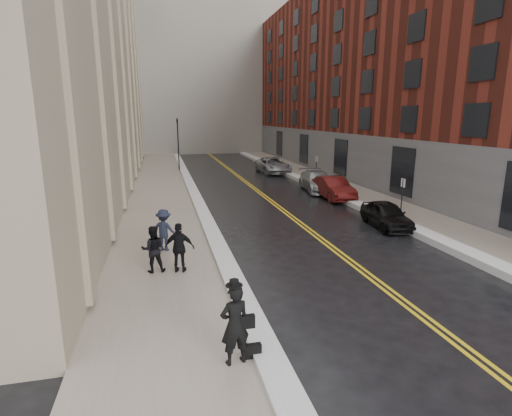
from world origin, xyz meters
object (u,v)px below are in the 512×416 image
car_black (386,215)px  pedestrian_a (153,249)px  car_silver_far (273,165)px  pedestrian_c (180,248)px  pedestrian_b (164,230)px  car_maroon (333,188)px  pedestrian_main (235,325)px  car_silver_near (318,181)px

car_black → pedestrian_a: (-11.14, -3.72, 0.33)m
car_black → car_silver_far: (-0.21, 19.86, 0.10)m
car_silver_far → pedestrian_c: pedestrian_c is taller
car_black → pedestrian_b: 10.86m
car_black → car_maroon: 7.08m
car_silver_far → pedestrian_main: bearing=-108.8°
pedestrian_c → car_silver_near: bearing=-113.2°
pedestrian_a → pedestrian_c: (0.89, -0.22, 0.05)m
car_maroon → car_silver_far: size_ratio=0.83×
pedestrian_main → pedestrian_c: bearing=-94.4°
car_black → pedestrian_main: (-9.36, -9.51, 0.42)m
car_maroon → pedestrian_main: (-9.69, -16.58, 0.32)m
car_black → car_maroon: size_ratio=0.85×
car_maroon → pedestrian_c: size_ratio=2.56×
car_silver_far → pedestrian_main: size_ratio=2.96×
pedestrian_b → pedestrian_c: 2.47m
pedestrian_main → pedestrian_c: pedestrian_main is taller
car_maroon → car_silver_near: car_maroon is taller
pedestrian_main → pedestrian_b: (-1.38, 8.00, -0.06)m
car_silver_far → pedestrian_main: 30.77m
car_black → pedestrian_a: bearing=-155.3°
pedestrian_main → pedestrian_a: bearing=-86.4°
car_silver_near → pedestrian_b: (-11.15, -11.53, 0.27)m
car_maroon → pedestrian_main: 19.21m
car_maroon → car_silver_near: (0.07, 2.94, -0.01)m
pedestrian_a → pedestrian_main: bearing=106.0°
car_silver_near → car_silver_far: car_silver_far is taller
car_silver_near → pedestrian_c: size_ratio=2.86×
pedestrian_c → pedestrian_b: bearing=-64.3°
car_black → car_maroon: (0.33, 7.07, 0.09)m
car_silver_far → pedestrian_a: 25.99m
car_black → pedestrian_b: bearing=-165.8°
car_black → pedestrian_b: size_ratio=2.23×
car_maroon → pedestrian_c: pedestrian_c is taller
car_silver_far → pedestrian_a: (-10.93, -23.58, 0.22)m
pedestrian_main → pedestrian_c: (-0.89, 5.58, -0.04)m
car_black → car_maroon: bearing=93.6°
car_maroon → pedestrian_b: (-11.07, -8.58, 0.26)m
pedestrian_b → pedestrian_c: size_ratio=0.97×
car_silver_far → pedestrian_main: pedestrian_main is taller
car_silver_far → pedestrian_b: pedestrian_b is taller
car_silver_far → pedestrian_a: bearing=-116.4°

